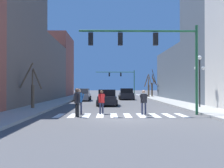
{
  "coord_description": "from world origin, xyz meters",
  "views": [
    {
      "loc": [
        -0.86,
        -15.66,
        1.9
      ],
      "look_at": [
        -0.26,
        19.72,
        2.26
      ],
      "focal_mm": 42.0,
      "sensor_mm": 36.0,
      "label": 1
    }
  ],
  "objects_px": {
    "traffic_signal_near": "(152,47)",
    "street_tree_left_mid": "(153,86)",
    "pedestrian_waiting_at_curb": "(77,100)",
    "pedestrian_on_left_sidewalk": "(102,100)",
    "pedestrian_on_right_sidewalk": "(144,100)",
    "traffic_signal_far": "(122,77)",
    "street_tree_left_far": "(148,86)",
    "pedestrian_crossing_street": "(79,99)",
    "street_tree_right_far": "(32,88)",
    "street_lamp_right_corner": "(200,71)",
    "car_at_intersection": "(83,95)",
    "car_parked_right_mid": "(107,98)",
    "car_parked_right_near": "(126,94)"
  },
  "relations": [
    {
      "from": "traffic_signal_near",
      "to": "street_tree_left_mid",
      "type": "bearing_deg",
      "value": 80.06
    },
    {
      "from": "pedestrian_waiting_at_curb",
      "to": "pedestrian_on_left_sidewalk",
      "type": "distance_m",
      "value": 2.3
    },
    {
      "from": "pedestrian_on_right_sidewalk",
      "to": "street_tree_left_mid",
      "type": "relative_size",
      "value": 0.34
    },
    {
      "from": "pedestrian_waiting_at_curb",
      "to": "pedestrian_on_left_sidewalk",
      "type": "xyz_separation_m",
      "value": [
        1.49,
        1.76,
        -0.09
      ]
    },
    {
      "from": "traffic_signal_far",
      "to": "pedestrian_waiting_at_curb",
      "type": "distance_m",
      "value": 43.09
    },
    {
      "from": "traffic_signal_near",
      "to": "street_tree_left_far",
      "type": "xyz_separation_m",
      "value": [
        4.15,
        28.08,
        -2.58
      ]
    },
    {
      "from": "traffic_signal_near",
      "to": "pedestrian_crossing_street",
      "type": "xyz_separation_m",
      "value": [
        -4.95,
        0.39,
        -3.52
      ]
    },
    {
      "from": "pedestrian_on_right_sidewalk",
      "to": "street_tree_right_far",
      "type": "relative_size",
      "value": 0.44
    },
    {
      "from": "street_lamp_right_corner",
      "to": "street_tree_left_far",
      "type": "height_order",
      "value": "street_lamp_right_corner"
    },
    {
      "from": "pedestrian_crossing_street",
      "to": "street_tree_left_far",
      "type": "relative_size",
      "value": 0.44
    },
    {
      "from": "traffic_signal_far",
      "to": "pedestrian_crossing_street",
      "type": "xyz_separation_m",
      "value": [
        -5.22,
        -41.11,
        -3.14
      ]
    },
    {
      "from": "pedestrian_on_right_sidewalk",
      "to": "traffic_signal_near",
      "type": "bearing_deg",
      "value": 129.23
    },
    {
      "from": "car_at_intersection",
      "to": "pedestrian_waiting_at_curb",
      "type": "xyz_separation_m",
      "value": [
        1.46,
        -18.84,
        0.29
      ]
    },
    {
      "from": "car_at_intersection",
      "to": "pedestrian_on_right_sidewalk",
      "type": "height_order",
      "value": "pedestrian_on_right_sidewalk"
    },
    {
      "from": "car_parked_right_mid",
      "to": "pedestrian_on_right_sidewalk",
      "type": "bearing_deg",
      "value": 15.86
    },
    {
      "from": "street_lamp_right_corner",
      "to": "car_parked_right_near",
      "type": "height_order",
      "value": "street_lamp_right_corner"
    },
    {
      "from": "car_at_intersection",
      "to": "street_tree_right_far",
      "type": "relative_size",
      "value": 1.21
    },
    {
      "from": "car_parked_right_mid",
      "to": "pedestrian_crossing_street",
      "type": "distance_m",
      "value": 8.89
    },
    {
      "from": "pedestrian_crossing_street",
      "to": "car_parked_right_near",
      "type": "bearing_deg",
      "value": -117.23
    },
    {
      "from": "street_lamp_right_corner",
      "to": "street_tree_left_mid",
      "type": "relative_size",
      "value": 0.91
    },
    {
      "from": "street_lamp_right_corner",
      "to": "street_tree_left_far",
      "type": "bearing_deg",
      "value": 92.05
    },
    {
      "from": "pedestrian_crossing_street",
      "to": "pedestrian_waiting_at_curb",
      "type": "xyz_separation_m",
      "value": [
        0.05,
        -1.55,
        0.03
      ]
    },
    {
      "from": "street_tree_left_far",
      "to": "street_tree_left_mid",
      "type": "relative_size",
      "value": 0.81
    },
    {
      "from": "car_parked_right_near",
      "to": "pedestrian_on_right_sidewalk",
      "type": "bearing_deg",
      "value": 179.21
    },
    {
      "from": "traffic_signal_far",
      "to": "street_tree_left_far",
      "type": "xyz_separation_m",
      "value": [
        3.87,
        -13.43,
        -2.19
      ]
    },
    {
      "from": "traffic_signal_near",
      "to": "pedestrian_on_right_sidewalk",
      "type": "bearing_deg",
      "value": 160.88
    },
    {
      "from": "street_lamp_right_corner",
      "to": "street_tree_left_far",
      "type": "xyz_separation_m",
      "value": [
        -0.83,
        23.19,
        -1.31
      ]
    },
    {
      "from": "street_lamp_right_corner",
      "to": "car_parked_right_mid",
      "type": "distance_m",
      "value": 9.4
    },
    {
      "from": "street_lamp_right_corner",
      "to": "pedestrian_on_left_sidewalk",
      "type": "bearing_deg",
      "value": -152.92
    },
    {
      "from": "street_tree_right_far",
      "to": "traffic_signal_far",
      "type": "bearing_deg",
      "value": 75.75
    },
    {
      "from": "traffic_signal_far",
      "to": "street_tree_right_far",
      "type": "distance_m",
      "value": 38.61
    },
    {
      "from": "pedestrian_waiting_at_curb",
      "to": "car_at_intersection",
      "type": "bearing_deg",
      "value": -23.86
    },
    {
      "from": "pedestrian_on_left_sidewalk",
      "to": "street_tree_right_far",
      "type": "height_order",
      "value": "street_tree_right_far"
    },
    {
      "from": "street_tree_left_far",
      "to": "street_tree_right_far",
      "type": "relative_size",
      "value": 1.06
    },
    {
      "from": "pedestrian_on_right_sidewalk",
      "to": "pedestrian_waiting_at_curb",
      "type": "xyz_separation_m",
      "value": [
        -4.37,
        -1.34,
        0.08
      ]
    },
    {
      "from": "pedestrian_waiting_at_curb",
      "to": "traffic_signal_far",
      "type": "bearing_deg",
      "value": -35.2
    },
    {
      "from": "pedestrian_crossing_street",
      "to": "pedestrian_on_left_sidewalk",
      "type": "xyz_separation_m",
      "value": [
        1.54,
        0.21,
        -0.05
      ]
    },
    {
      "from": "car_at_intersection",
      "to": "pedestrian_on_right_sidewalk",
      "type": "distance_m",
      "value": 18.44
    },
    {
      "from": "car_parked_right_near",
      "to": "car_parked_right_mid",
      "type": "distance_m",
      "value": 12.03
    },
    {
      "from": "street_tree_left_mid",
      "to": "car_at_intersection",
      "type": "bearing_deg",
      "value": -133.7
    },
    {
      "from": "pedestrian_on_left_sidewalk",
      "to": "street_tree_left_far",
      "type": "xyz_separation_m",
      "value": [
        7.56,
        27.48,
        1.0
      ]
    },
    {
      "from": "traffic_signal_far",
      "to": "car_at_intersection",
      "type": "bearing_deg",
      "value": -105.55
    },
    {
      "from": "car_parked_right_mid",
      "to": "pedestrian_on_left_sidewalk",
      "type": "xyz_separation_m",
      "value": [
        -0.36,
        -8.47,
        0.22
      ]
    },
    {
      "from": "street_lamp_right_corner",
      "to": "car_at_intersection",
      "type": "relative_size",
      "value": 0.98
    },
    {
      "from": "car_at_intersection",
      "to": "pedestrian_on_left_sidewalk",
      "type": "bearing_deg",
      "value": -170.21
    },
    {
      "from": "car_at_intersection",
      "to": "street_tree_left_mid",
      "type": "distance_m",
      "value": 16.81
    },
    {
      "from": "car_at_intersection",
      "to": "street_tree_right_far",
      "type": "bearing_deg",
      "value": 168.07
    },
    {
      "from": "traffic_signal_near",
      "to": "car_parked_right_near",
      "type": "distance_m",
      "value": 21.11
    },
    {
      "from": "car_parked_right_near",
      "to": "pedestrian_on_right_sidewalk",
      "type": "distance_m",
      "value": 20.59
    },
    {
      "from": "car_parked_right_mid",
      "to": "pedestrian_crossing_street",
      "type": "height_order",
      "value": "pedestrian_crossing_street"
    }
  ]
}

